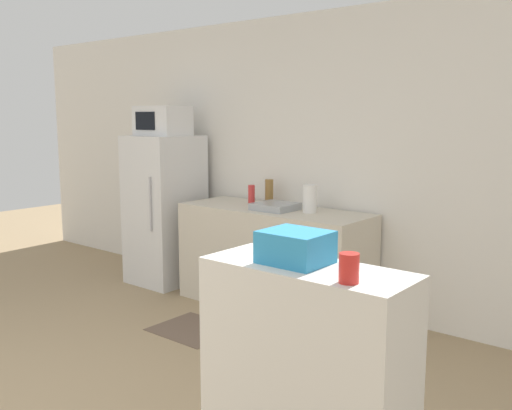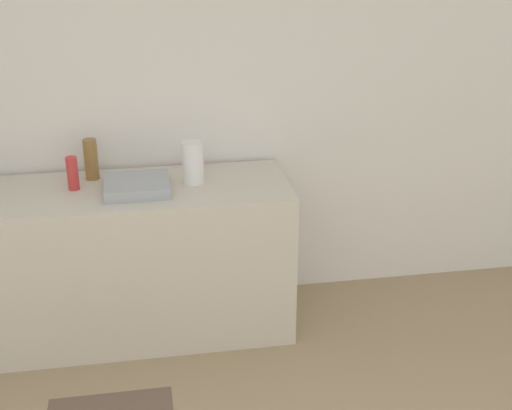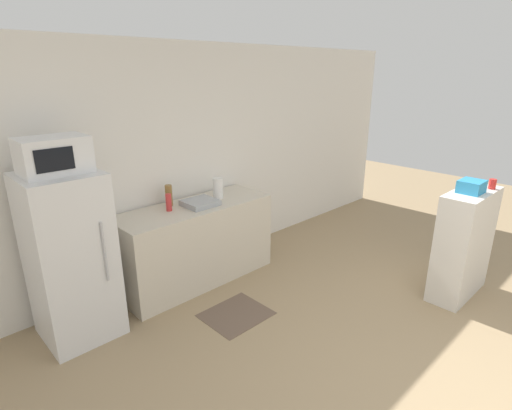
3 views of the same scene
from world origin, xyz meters
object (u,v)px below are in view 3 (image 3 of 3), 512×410
basket (471,187)px  paper_towel_roll (218,188)px  refrigerator (70,258)px  bottle_short (169,202)px  jar (492,184)px  microwave (54,155)px  bottle_tall (169,195)px

basket → paper_towel_roll: (-1.43, 2.21, -0.19)m
refrigerator → bottle_short: bearing=5.5°
refrigerator → paper_towel_roll: 1.74m
jar → microwave: bearing=147.1°
bottle_tall → basket: basket is taller
bottle_short → paper_towel_roll: size_ratio=0.78×
bottle_short → basket: bearing=-47.0°
bottle_short → paper_towel_roll: (0.65, -0.01, 0.03)m
basket → jar: 0.31m
microwave → jar: 4.12m
jar → paper_towel_roll: 2.89m
bottle_tall → basket: (1.98, -2.37, 0.20)m
basket → paper_towel_roll: bearing=122.8°
microwave → paper_towel_roll: (1.72, 0.09, -0.64)m
bottle_short → paper_towel_roll: bearing=-1.0°
refrigerator → bottle_tall: 1.22m
paper_towel_roll → bottle_tall: bearing=164.5°
bottle_tall → jar: (2.27, -2.47, 0.19)m
microwave → basket: (3.14, -2.12, -0.45)m
refrigerator → microwave: 0.90m
basket → bottle_tall: bearing=129.9°
bottle_tall → bottle_short: size_ratio=1.25×
bottle_tall → jar: size_ratio=2.24×
bottle_short → jar: bearing=-44.5°
bottle_tall → basket: size_ratio=0.93×
refrigerator → microwave: (-0.00, -0.00, 0.90)m
microwave → bottle_tall: microwave is taller
refrigerator → bottle_tall: size_ratio=6.56×
bottle_tall → jar: 3.36m
refrigerator → jar: size_ratio=14.70×
microwave → bottle_tall: bearing=12.0°
refrigerator → basket: (3.14, -2.12, 0.46)m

